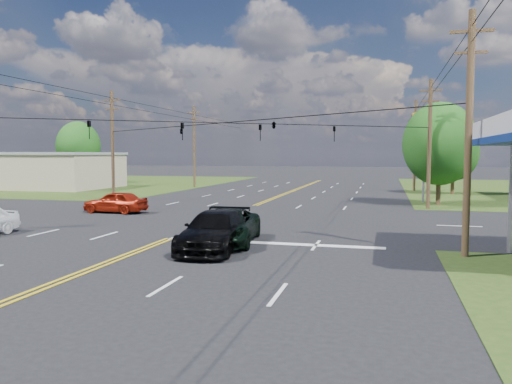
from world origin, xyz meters
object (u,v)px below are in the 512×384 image
(retail_nw, at_px, (44,171))
(pole_right_far, at_px, (415,144))
(pickup_dkgreen, at_px, (226,227))
(pole_ne, at_px, (429,142))
(pole_se, at_px, (469,131))
(pole_nw, at_px, (113,144))
(tree_far_l, at_px, (78,146))
(suv_black, at_px, (215,231))
(tree_right_b, at_px, (453,153))
(tree_right_a, at_px, (440,144))
(pole_left_far, at_px, (194,145))

(retail_nw, distance_m, pole_right_far, 43.53)
(pickup_dkgreen, bearing_deg, pole_ne, 53.15)
(pole_se, height_order, pole_nw, same)
(pole_right_far, bearing_deg, pickup_dkgreen, -105.32)
(tree_far_l, relative_size, pickup_dkgreen, 1.57)
(pole_se, height_order, suv_black, pole_se)
(pole_ne, xyz_separation_m, pickup_dkgreen, (-10.00, -17.50, -4.15))
(pickup_dkgreen, bearing_deg, tree_right_b, 60.34)
(pole_se, xyz_separation_m, pickup_dkgreen, (-10.00, 0.50, -4.15))
(pole_ne, distance_m, pickup_dkgreen, 20.58)
(tree_right_a, distance_m, tree_right_b, 12.27)
(retail_nw, relative_size, pole_left_far, 1.60)
(pole_left_far, bearing_deg, pole_ne, -36.16)
(pole_nw, relative_size, tree_far_l, 1.09)
(suv_black, bearing_deg, pickup_dkgreen, 86.53)
(pole_se, xyz_separation_m, suv_black, (-10.00, -1.06, -4.10))
(pole_right_far, height_order, suv_black, pole_right_far)
(pole_se, distance_m, pole_nw, 31.62)
(pole_nw, xyz_separation_m, pole_ne, (26.00, 0.00, 0.00))
(pole_right_far, bearing_deg, tree_right_a, -86.42)
(pole_ne, relative_size, pole_left_far, 0.95)
(tree_right_a, relative_size, tree_far_l, 0.94)
(suv_black, bearing_deg, pole_se, 2.59)
(retail_nw, relative_size, pickup_dkgreen, 2.89)
(suv_black, bearing_deg, tree_right_b, 64.91)
(pole_left_far, relative_size, pole_right_far, 1.00)
(pole_nw, xyz_separation_m, pole_right_far, (26.00, 19.00, 0.25))
(pole_left_far, height_order, pole_right_far, same)
(pole_nw, height_order, tree_far_l, pole_nw)
(retail_nw, distance_m, pickup_dkgreen, 44.95)
(tree_right_a, bearing_deg, tree_right_b, 78.23)
(retail_nw, xyz_separation_m, tree_right_a, (44.00, -10.00, 2.87))
(retail_nw, height_order, pole_right_far, pole_right_far)
(tree_far_l, bearing_deg, pole_se, -42.34)
(pole_left_far, relative_size, tree_right_b, 1.41)
(retail_nw, height_order, pole_left_far, pole_left_far)
(pole_nw, distance_m, pole_left_far, 19.00)
(retail_nw, bearing_deg, pole_se, -35.79)
(pole_se, distance_m, tree_far_l, 60.88)
(pole_right_far, distance_m, suv_black, 39.59)
(pole_nw, height_order, pole_right_far, pole_right_far)
(pole_ne, distance_m, suv_black, 21.91)
(tree_right_a, xyz_separation_m, tree_far_l, (-46.00, 20.00, 0.33))
(pole_nw, relative_size, pickup_dkgreen, 1.71)
(pole_se, height_order, pole_ne, same)
(pole_se, height_order, pickup_dkgreen, pole_se)
(pole_se, relative_size, pole_right_far, 0.95)
(retail_nw, relative_size, pole_se, 1.68)
(pole_se, height_order, tree_right_b, pole_se)
(pole_nw, height_order, suv_black, pole_nw)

